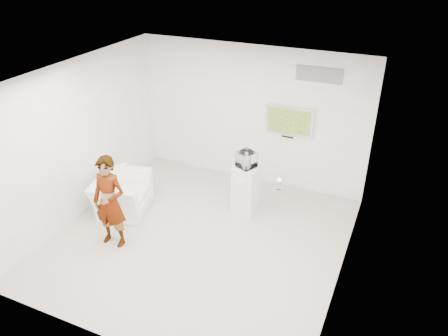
{
  "coord_description": "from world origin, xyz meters",
  "views": [
    {
      "loc": [
        3.0,
        -5.66,
        4.91
      ],
      "look_at": [
        0.21,
        0.6,
        1.22
      ],
      "focal_mm": 35.0,
      "sensor_mm": 36.0,
      "label": 1
    }
  ],
  "objects_px": {
    "pedestal": "(246,189)",
    "floor_uplight": "(279,185)",
    "person": "(110,202)",
    "tv": "(289,120)",
    "armchair": "(122,194)"
  },
  "relations": [
    {
      "from": "tv",
      "to": "armchair",
      "type": "height_order",
      "value": "tv"
    },
    {
      "from": "person",
      "to": "floor_uplight",
      "type": "xyz_separation_m",
      "value": [
        2.15,
        2.9,
        -0.7
      ]
    },
    {
      "from": "person",
      "to": "floor_uplight",
      "type": "bearing_deg",
      "value": 50.66
    },
    {
      "from": "armchair",
      "to": "pedestal",
      "type": "distance_m",
      "value": 2.45
    },
    {
      "from": "tv",
      "to": "person",
      "type": "relative_size",
      "value": 0.59
    },
    {
      "from": "tv",
      "to": "floor_uplight",
      "type": "relative_size",
      "value": 3.35
    },
    {
      "from": "pedestal",
      "to": "floor_uplight",
      "type": "bearing_deg",
      "value": 68.83
    },
    {
      "from": "person",
      "to": "floor_uplight",
      "type": "distance_m",
      "value": 3.68
    },
    {
      "from": "person",
      "to": "floor_uplight",
      "type": "height_order",
      "value": "person"
    },
    {
      "from": "pedestal",
      "to": "floor_uplight",
      "type": "height_order",
      "value": "pedestal"
    },
    {
      "from": "tv",
      "to": "person",
      "type": "bearing_deg",
      "value": -124.88
    },
    {
      "from": "floor_uplight",
      "to": "armchair",
      "type": "bearing_deg",
      "value": -143.24
    },
    {
      "from": "person",
      "to": "armchair",
      "type": "distance_m",
      "value": 1.16
    },
    {
      "from": "person",
      "to": "tv",
      "type": "bearing_deg",
      "value": 52.3
    },
    {
      "from": "tv",
      "to": "armchair",
      "type": "xyz_separation_m",
      "value": [
        -2.69,
        -2.22,
        -1.19
      ]
    }
  ]
}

